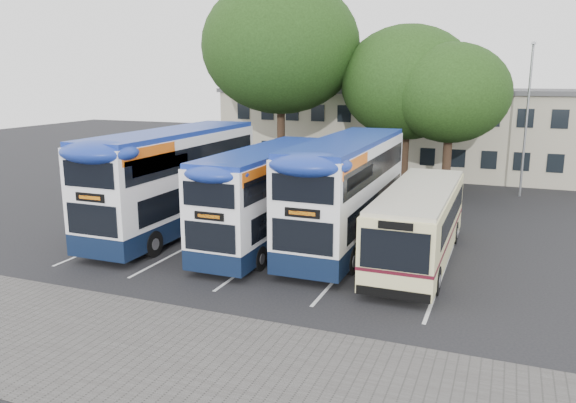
% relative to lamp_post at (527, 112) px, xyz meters
% --- Properties ---
extents(ground, '(120.00, 120.00, 0.00)m').
position_rel_lamp_post_xyz_m(ground, '(-6.00, -19.97, -5.08)').
color(ground, black).
rests_on(ground, ground).
extents(paving_strip, '(40.00, 6.00, 0.01)m').
position_rel_lamp_post_xyz_m(paving_strip, '(-8.00, -24.97, -5.08)').
color(paving_strip, '#595654').
rests_on(paving_strip, ground).
extents(bay_lines, '(14.12, 11.00, 0.01)m').
position_rel_lamp_post_xyz_m(bay_lines, '(-9.75, -14.97, -5.08)').
color(bay_lines, silver).
rests_on(bay_lines, ground).
extents(depot_building, '(32.40, 8.40, 6.20)m').
position_rel_lamp_post_xyz_m(depot_building, '(-6.00, 7.02, -1.93)').
color(depot_building, '#B8AD94').
rests_on(depot_building, ground).
extents(lamp_post, '(0.25, 1.05, 9.06)m').
position_rel_lamp_post_xyz_m(lamp_post, '(0.00, 0.00, 0.00)').
color(lamp_post, gray).
rests_on(lamp_post, ground).
extents(tree_left, '(9.80, 9.80, 13.10)m').
position_rel_lamp_post_xyz_m(tree_left, '(-14.52, -2.79, 3.84)').
color(tree_left, black).
rests_on(tree_left, ground).
extents(tree_mid, '(8.01, 8.01, 10.15)m').
position_rel_lamp_post_xyz_m(tree_mid, '(-6.81, -1.50, 1.66)').
color(tree_mid, black).
rests_on(tree_mid, ground).
extents(tree_right, '(6.57, 6.57, 9.00)m').
position_rel_lamp_post_xyz_m(tree_right, '(-4.11, -3.02, 1.11)').
color(tree_right, black).
rests_on(tree_right, ground).
extents(bus_dd_left, '(2.75, 11.36, 4.73)m').
position_rel_lamp_post_xyz_m(bus_dd_left, '(-15.11, -14.28, -2.48)').
color(bus_dd_left, '#0E1B35').
rests_on(bus_dd_left, ground).
extents(bus_dd_mid, '(2.42, 9.98, 4.16)m').
position_rel_lamp_post_xyz_m(bus_dd_mid, '(-10.28, -14.67, -2.79)').
color(bus_dd_mid, '#0E1B35').
rests_on(bus_dd_mid, ground).
extents(bus_dd_right, '(2.66, 10.99, 4.58)m').
position_rel_lamp_post_xyz_m(bus_dd_right, '(-7.10, -13.50, -2.56)').
color(bus_dd_right, '#0E1B35').
rests_on(bus_dd_right, ground).
extents(bus_single, '(2.51, 9.85, 2.94)m').
position_rel_lamp_post_xyz_m(bus_single, '(-3.87, -14.54, -3.42)').
color(bus_single, '#F2E8A1').
rests_on(bus_single, ground).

